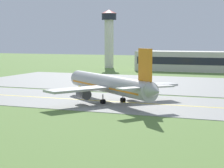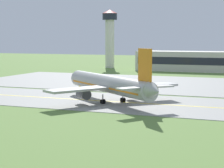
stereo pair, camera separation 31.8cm
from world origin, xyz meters
TOP-DOWN VIEW (x-y plane):
  - ground_plane at (0.00, 0.00)m, footprint 500.00×500.00m
  - taxiway_strip at (0.00, 0.00)m, footprint 240.00×28.00m
  - apron_pad at (10.00, 42.00)m, footprint 140.00×52.00m
  - taxiway_centreline at (0.00, 0.00)m, footprint 220.00×0.60m
  - airplane_lead at (1.10, -0.85)m, footprint 33.05×29.45m
  - service_truck_catering at (-14.04, 20.92)m, footprint 6.34×3.90m
  - terminal_building at (7.56, 97.13)m, footprint 62.15×13.74m
  - control_tower at (-41.63, 104.56)m, footprint 7.60×7.60m

SIDE VIEW (x-z plane):
  - ground_plane at x=0.00m, z-range 0.00..0.00m
  - taxiway_strip at x=0.00m, z-range 0.00..0.10m
  - apron_pad at x=10.00m, z-range 0.00..0.10m
  - taxiway_centreline at x=0.00m, z-range 0.10..0.11m
  - service_truck_catering at x=-14.04m, z-range 0.23..2.83m
  - airplane_lead at x=1.10m, z-range -2.22..10.48m
  - terminal_building at x=7.56m, z-range -0.59..9.40m
  - control_tower at x=-41.63m, z-range 2.83..31.27m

